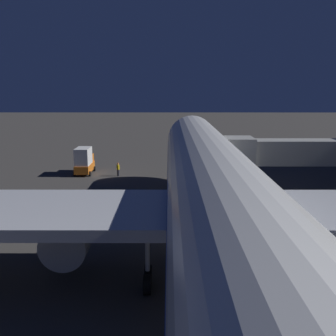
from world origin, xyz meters
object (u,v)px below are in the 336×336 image
at_px(ops_van, 84,161).
at_px(ground_crew_by_belt_loader, 118,169).
at_px(jet_bridge, 296,152).
at_px(traffic_cone_nose_starboard, 174,176).
at_px(airliner_at_gate, 220,206).
at_px(traffic_cone_nose_port, 207,176).

relative_size(ops_van, ground_crew_by_belt_loader, 2.63).
xyz_separation_m(jet_bridge, ground_crew_by_belt_loader, (20.08, -13.77, -4.58)).
relative_size(ops_van, traffic_cone_nose_starboard, 8.93).
xyz_separation_m(airliner_at_gate, ops_van, (14.94, -33.48, -3.59)).
relative_size(ops_van, traffic_cone_nose_port, 8.93).
distance_m(ops_van, traffic_cone_nose_starboard, 13.17).
relative_size(traffic_cone_nose_port, traffic_cone_nose_starboard, 1.00).
distance_m(ops_van, ground_crew_by_belt_loader, 5.25).
bearing_deg(traffic_cone_nose_starboard, airliner_at_gate, 94.11).
xyz_separation_m(jet_bridge, ops_van, (25.05, -15.20, -3.71)).
bearing_deg(jet_bridge, ground_crew_by_belt_loader, -34.43).
height_order(jet_bridge, traffic_cone_nose_starboard, jet_bridge).
relative_size(ground_crew_by_belt_loader, traffic_cone_nose_starboard, 3.40).
bearing_deg(airliner_at_gate, traffic_cone_nose_port, -94.11).
bearing_deg(ground_crew_by_belt_loader, airliner_at_gate, 107.28).
distance_m(airliner_at_gate, jet_bridge, 20.89).
relative_size(ground_crew_by_belt_loader, traffic_cone_nose_port, 3.40).
bearing_deg(traffic_cone_nose_port, jet_bridge, 122.75).
height_order(jet_bridge, ops_van, jet_bridge).
height_order(jet_bridge, traffic_cone_nose_port, jet_bridge).
relative_size(jet_bridge, ground_crew_by_belt_loader, 9.84).
distance_m(airliner_at_gate, ops_van, 36.84).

